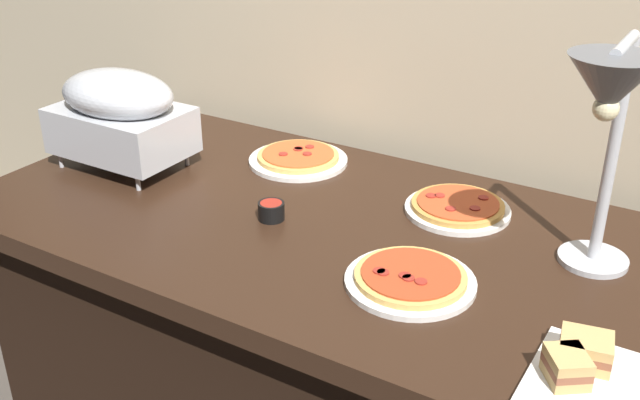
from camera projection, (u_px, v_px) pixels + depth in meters
name	position (u px, v px, depth m)	size (l,w,h in m)	color
buffet_table	(366.00, 371.00, 1.80)	(1.90, 0.84, 0.76)	black
chafing_dish	(118.00, 114.00, 1.90)	(0.34, 0.23, 0.26)	#B7BABF
heat_lamp	(609.00, 109.00, 1.27)	(0.15, 0.30, 0.48)	#B7BABF
pizza_plate_front	(298.00, 158.00, 1.98)	(0.26, 0.26, 0.03)	white
pizza_plate_center	(410.00, 279.00, 1.44)	(0.26, 0.26, 0.03)	white
pizza_plate_raised_stand	(458.00, 207.00, 1.72)	(0.24, 0.24, 0.03)	white
sandwich_platter	(638.00, 390.00, 1.14)	(0.35, 0.22, 0.06)	white
sauce_cup_near	(271.00, 210.00, 1.69)	(0.06, 0.06, 0.04)	black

